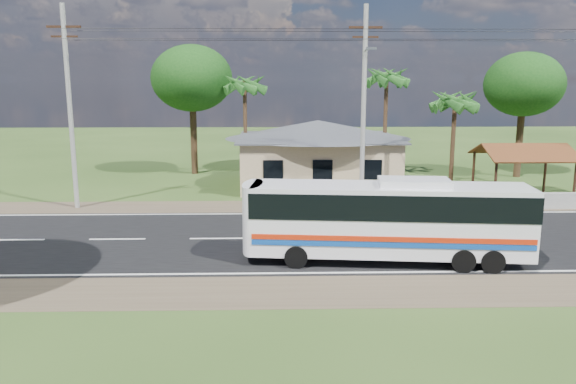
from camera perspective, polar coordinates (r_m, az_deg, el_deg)
name	(u,v)px	position (r m, az deg, el deg)	size (l,w,h in m)	color
ground	(317,238)	(25.56, 2.95, -4.71)	(120.00, 120.00, 0.00)	#284117
road	(317,238)	(25.55, 2.95, -4.69)	(120.00, 16.00, 0.03)	black
house	(318,146)	(37.85, 3.03, 4.64)	(12.40, 10.00, 5.00)	tan
waiting_shed	(523,153)	(36.45, 22.81, 3.64)	(5.20, 4.48, 3.35)	#331E12
concrete_barrier	(525,201)	(33.79, 22.94, -0.84)	(7.00, 0.30, 0.90)	#9E9E99
utility_poles	(358,104)	(31.33, 7.09, 8.90)	(32.80, 2.22, 11.00)	#9E9E99
palm_near	(455,101)	(37.29, 16.62, 8.82)	(2.80, 2.80, 6.70)	#47301E
palm_mid	(387,78)	(40.75, 9.99, 11.33)	(2.80, 2.80, 8.20)	#47301E
palm_far	(245,85)	(40.54, -4.43, 10.79)	(2.80, 2.80, 7.70)	#47301E
tree_behind_house	(192,79)	(42.92, -9.74, 11.28)	(6.00, 6.00, 9.61)	#47301E
tree_behind_shed	(524,85)	(44.26, 22.84, 10.00)	(5.60, 5.60, 9.02)	#47301E
coach_bus	(389,215)	(22.16, 10.27, -2.29)	(10.93, 3.35, 3.34)	silver
motorcycle	(397,195)	(33.61, 11.00, -0.28)	(0.54, 1.54, 0.81)	black
person	(430,196)	(31.35, 14.24, -0.40)	(0.63, 0.41, 1.72)	navy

